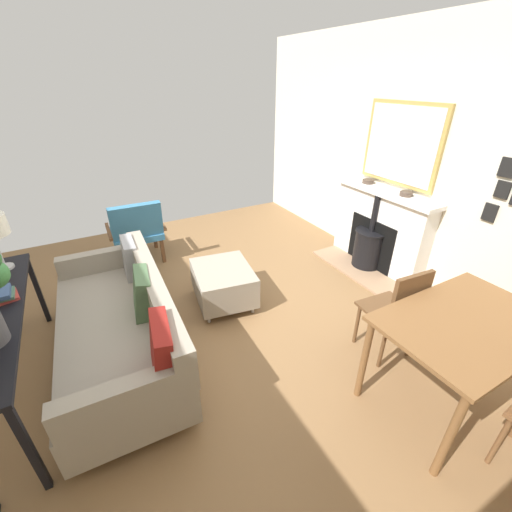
{
  "coord_description": "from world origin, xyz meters",
  "views": [
    {
      "loc": [
        0.88,
        2.51,
        2.16
      ],
      "look_at": [
        -0.42,
        0.14,
        0.7
      ],
      "focal_mm": 23.26,
      "sensor_mm": 36.0,
      "label": 1
    }
  ],
  "objects_px": {
    "sofa": "(123,325)",
    "ottoman": "(223,282)",
    "mantel_bowl_far": "(406,193)",
    "fireplace": "(377,234)",
    "dining_chair_near_fireplace": "(398,308)",
    "armchair_accent": "(137,229)",
    "console_table": "(0,324)",
    "mantel_bowl_near": "(368,181)",
    "dining_table": "(466,332)"
  },
  "relations": [
    {
      "from": "dining_chair_near_fireplace",
      "to": "fireplace",
      "type": "bearing_deg",
      "value": -131.11
    },
    {
      "from": "ottoman",
      "to": "console_table",
      "type": "height_order",
      "value": "console_table"
    },
    {
      "from": "fireplace",
      "to": "dining_chair_near_fireplace",
      "type": "height_order",
      "value": "fireplace"
    },
    {
      "from": "mantel_bowl_near",
      "to": "sofa",
      "type": "relative_size",
      "value": 0.07
    },
    {
      "from": "mantel_bowl_far",
      "to": "sofa",
      "type": "bearing_deg",
      "value": -2.2
    },
    {
      "from": "fireplace",
      "to": "sofa",
      "type": "bearing_deg",
      "value": 2.69
    },
    {
      "from": "dining_chair_near_fireplace",
      "to": "mantel_bowl_near",
      "type": "bearing_deg",
      "value": -125.91
    },
    {
      "from": "fireplace",
      "to": "mantel_bowl_far",
      "type": "relative_size",
      "value": 9.99
    },
    {
      "from": "mantel_bowl_far",
      "to": "console_table",
      "type": "distance_m",
      "value": 3.87
    },
    {
      "from": "fireplace",
      "to": "mantel_bowl_far",
      "type": "xyz_separation_m",
      "value": [
        -0.04,
        0.26,
        0.59
      ]
    },
    {
      "from": "ottoman",
      "to": "fireplace",
      "type": "bearing_deg",
      "value": 175.03
    },
    {
      "from": "mantel_bowl_near",
      "to": "dining_table",
      "type": "xyz_separation_m",
      "value": [
        1.1,
        2.04,
        -0.37
      ]
    },
    {
      "from": "console_table",
      "to": "dining_table",
      "type": "height_order",
      "value": "dining_table"
    },
    {
      "from": "sofa",
      "to": "dining_table",
      "type": "height_order",
      "value": "sofa"
    },
    {
      "from": "mantel_bowl_far",
      "to": "dining_table",
      "type": "bearing_deg",
      "value": 53.42
    },
    {
      "from": "ottoman",
      "to": "armchair_accent",
      "type": "bearing_deg",
      "value": -66.32
    },
    {
      "from": "armchair_accent",
      "to": "dining_table",
      "type": "distance_m",
      "value": 3.61
    },
    {
      "from": "mantel_bowl_far",
      "to": "dining_chair_near_fireplace",
      "type": "distance_m",
      "value": 1.56
    },
    {
      "from": "mantel_bowl_near",
      "to": "dining_chair_near_fireplace",
      "type": "distance_m",
      "value": 1.96
    },
    {
      "from": "dining_chair_near_fireplace",
      "to": "dining_table",
      "type": "bearing_deg",
      "value": 90.79
    },
    {
      "from": "fireplace",
      "to": "mantel_bowl_near",
      "type": "relative_size",
      "value": 9.64
    },
    {
      "from": "mantel_bowl_far",
      "to": "fireplace",
      "type": "bearing_deg",
      "value": -82.37
    },
    {
      "from": "mantel_bowl_near",
      "to": "armchair_accent",
      "type": "height_order",
      "value": "mantel_bowl_near"
    },
    {
      "from": "dining_table",
      "to": "dining_chair_near_fireplace",
      "type": "bearing_deg",
      "value": -89.21
    },
    {
      "from": "mantel_bowl_far",
      "to": "dining_chair_near_fireplace",
      "type": "bearing_deg",
      "value": 41.08
    },
    {
      "from": "armchair_accent",
      "to": "dining_chair_near_fireplace",
      "type": "xyz_separation_m",
      "value": [
        -1.53,
        2.74,
        0.04
      ]
    },
    {
      "from": "sofa",
      "to": "armchair_accent",
      "type": "height_order",
      "value": "armchair_accent"
    },
    {
      "from": "mantel_bowl_near",
      "to": "console_table",
      "type": "relative_size",
      "value": 0.08
    },
    {
      "from": "fireplace",
      "to": "console_table",
      "type": "distance_m",
      "value": 3.82
    },
    {
      "from": "armchair_accent",
      "to": "console_table",
      "type": "bearing_deg",
      "value": 53.64
    },
    {
      "from": "mantel_bowl_near",
      "to": "dining_chair_near_fireplace",
      "type": "relative_size",
      "value": 0.16
    },
    {
      "from": "ottoman",
      "to": "console_table",
      "type": "bearing_deg",
      "value": 9.86
    },
    {
      "from": "ottoman",
      "to": "console_table",
      "type": "distance_m",
      "value": 1.88
    },
    {
      "from": "sofa",
      "to": "ottoman",
      "type": "bearing_deg",
      "value": -163.11
    },
    {
      "from": "ottoman",
      "to": "mantel_bowl_near",
      "type": "bearing_deg",
      "value": -176.48
    },
    {
      "from": "mantel_bowl_near",
      "to": "sofa",
      "type": "xyz_separation_m",
      "value": [
        3.09,
        0.44,
        -0.69
      ]
    },
    {
      "from": "sofa",
      "to": "ottoman",
      "type": "xyz_separation_m",
      "value": [
        -1.05,
        -0.32,
        -0.08
      ]
    },
    {
      "from": "console_table",
      "to": "mantel_bowl_near",
      "type": "bearing_deg",
      "value": -173.48
    },
    {
      "from": "fireplace",
      "to": "dining_chair_near_fireplace",
      "type": "relative_size",
      "value": 1.57
    },
    {
      "from": "mantel_bowl_far",
      "to": "console_table",
      "type": "height_order",
      "value": "mantel_bowl_far"
    },
    {
      "from": "armchair_accent",
      "to": "sofa",
      "type": "bearing_deg",
      "value": 74.47
    },
    {
      "from": "mantel_bowl_far",
      "to": "armchair_accent",
      "type": "xyz_separation_m",
      "value": [
        2.63,
        -1.78,
        -0.56
      ]
    },
    {
      "from": "fireplace",
      "to": "dining_chair_near_fireplace",
      "type": "bearing_deg",
      "value": 48.89
    },
    {
      "from": "fireplace",
      "to": "dining_table",
      "type": "bearing_deg",
      "value": 58.61
    },
    {
      "from": "ottoman",
      "to": "mantel_bowl_far",
      "type": "bearing_deg",
      "value": 167.92
    },
    {
      "from": "mantel_bowl_far",
      "to": "dining_chair_near_fireplace",
      "type": "xyz_separation_m",
      "value": [
        1.11,
        0.96,
        -0.52
      ]
    },
    {
      "from": "mantel_bowl_near",
      "to": "armchair_accent",
      "type": "relative_size",
      "value": 0.17
    },
    {
      "from": "mantel_bowl_near",
      "to": "mantel_bowl_far",
      "type": "bearing_deg",
      "value": 90.0
    },
    {
      "from": "mantel_bowl_near",
      "to": "console_table",
      "type": "xyz_separation_m",
      "value": [
        3.85,
        0.44,
        -0.37
      ]
    },
    {
      "from": "fireplace",
      "to": "ottoman",
      "type": "xyz_separation_m",
      "value": [
        2.01,
        -0.17,
        -0.19
      ]
    }
  ]
}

